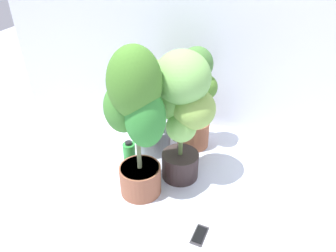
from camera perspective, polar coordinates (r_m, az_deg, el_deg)
The scene contains 8 objects.
ground_plane at distance 2.02m, azimuth 3.05°, elevation -11.89°, with size 8.00×8.00×0.00m, color silver.
mylar_back_wall at distance 2.36m, azimuth 6.96°, elevation 21.77°, with size 3.20×0.01×2.00m, color silver.
potted_plant_back_center at distance 2.22m, azimuth 5.12°, elevation 5.52°, with size 0.33×0.30×0.80m.
potted_plant_center at distance 1.80m, azimuth 2.86°, elevation 3.98°, with size 0.47×0.47×0.89m.
potted_plant_front_left at distance 1.67m, azimuth -6.14°, elevation 2.27°, with size 0.44×0.42×0.97m.
potted_plant_back_left at distance 2.14m, azimuth -3.03°, elevation 4.97°, with size 0.40×0.34×0.73m.
cell_phone at distance 1.77m, azimuth 6.05°, elevation -20.00°, with size 0.10×0.16×0.01m.
nutrient_bottle at distance 2.16m, azimuth -7.38°, elevation -5.46°, with size 0.09×0.09×0.21m.
Camera 1 is at (0.17, -1.47, 1.38)m, focal length 31.85 mm.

